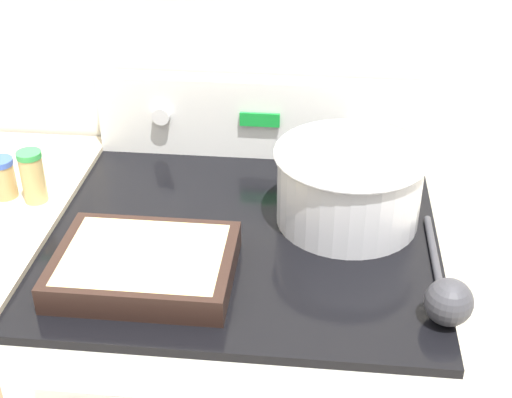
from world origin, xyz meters
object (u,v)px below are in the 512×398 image
(mixing_bowl, at_px, (349,182))
(spice_jar_blue_cap, at_px, (3,178))
(spice_jar_green_cap, at_px, (33,176))
(casserole_dish, at_px, (145,264))
(ladle, at_px, (447,298))

(mixing_bowl, relative_size, spice_jar_blue_cap, 3.47)
(spice_jar_green_cap, distance_m, spice_jar_blue_cap, 0.07)
(casserole_dish, xyz_separation_m, spice_jar_green_cap, (-0.28, 0.22, 0.04))
(ladle, xyz_separation_m, spice_jar_blue_cap, (-0.86, 0.27, 0.02))
(mixing_bowl, bearing_deg, casserole_dish, -147.30)
(spice_jar_blue_cap, bearing_deg, spice_jar_green_cap, -8.44)
(mixing_bowl, xyz_separation_m, ladle, (0.16, -0.28, -0.05))
(mixing_bowl, relative_size, ladle, 0.88)
(spice_jar_blue_cap, bearing_deg, mixing_bowl, 0.08)
(mixing_bowl, relative_size, spice_jar_green_cap, 2.67)
(casserole_dish, xyz_separation_m, ladle, (0.51, -0.05, 0.01))
(ladle, distance_m, spice_jar_blue_cap, 0.91)
(casserole_dish, distance_m, spice_jar_blue_cap, 0.42)
(spice_jar_green_cap, bearing_deg, mixing_bowl, 1.03)
(mixing_bowl, distance_m, spice_jar_green_cap, 0.63)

